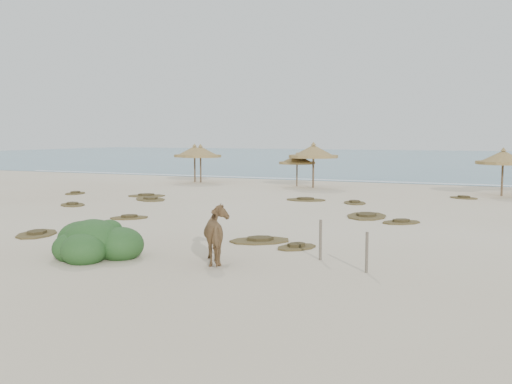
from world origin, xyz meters
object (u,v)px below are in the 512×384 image
horse (219,235)px  palapa_0 (195,152)px  palapa_1 (201,152)px  bush (94,243)px

horse → palapa_0: bearing=-93.9°
palapa_0 → horse: size_ratio=1.74×
palapa_0 → palapa_1: 0.69m
horse → palapa_1: bearing=-94.8°
palapa_0 → bush: (10.95, -25.44, -1.91)m
palapa_1 → horse: size_ratio=1.93×
palapa_0 → bush: palapa_0 is taller
horse → bush: horse is taller
bush → horse: bearing=12.8°
palapa_1 → bush: bearing=-67.8°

